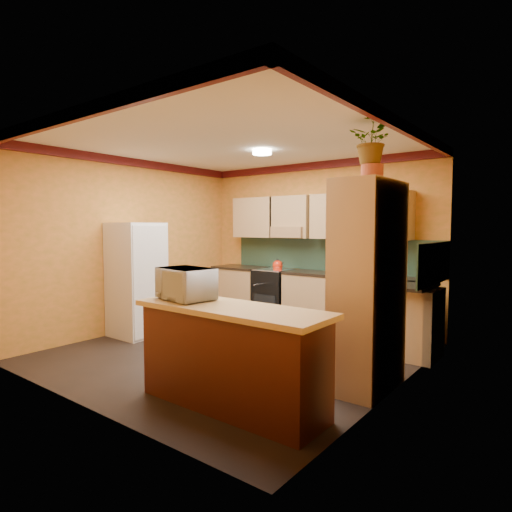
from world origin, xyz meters
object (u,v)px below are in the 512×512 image
Objects in this scene: base_cabinets_back at (306,300)px; microwave at (185,284)px; fridge at (136,279)px; stove at (274,296)px; breakfast_bar at (231,360)px; pantry at (368,286)px.

base_cabinets_back is 6.49× the size of microwave.
stove is at bearing 60.79° from fridge.
stove is (-0.62, -0.00, 0.02)m from base_cabinets_back.
fridge reaches higher than breakfast_bar.
stove is at bearing 118.64° from microwave.
base_cabinets_back is 2.15× the size of fridge.
base_cabinets_back is at bearing 109.08° from breakfast_bar.
microwave is at bearing -25.88° from fridge.
base_cabinets_back is 1.74× the size of pantry.
breakfast_bar is 3.20× the size of microwave.
stove is 0.43× the size of pantry.
breakfast_bar is at bearing -123.45° from pantry.
breakfast_bar is 0.88m from microwave.
pantry is 1.17× the size of breakfast_bar.
base_cabinets_back is at bearing 0.00° from stove.
microwave reaches higher than stove.
stove is at bearing 118.76° from breakfast_bar.
microwave is (-1.38, -1.19, 0.04)m from pantry.
stove is 1.62× the size of microwave.
fridge reaches higher than base_cabinets_back.
stove is 2.33m from fridge.
base_cabinets_back is 2.03× the size of breakfast_bar.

